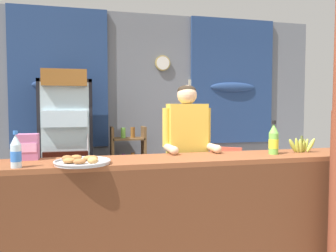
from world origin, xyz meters
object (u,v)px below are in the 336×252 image
(plastic_lawn_chair, at_px, (228,173))
(snack_box_wafer, at_px, (28,147))
(shopkeeper, at_px, (187,147))
(drink_fridge, at_px, (67,137))
(soda_bottle_water, at_px, (16,152))
(bottle_shelf_rack, at_px, (128,165))
(pastry_tray, at_px, (82,161))
(stall_counter, at_px, (201,204))
(banana_bunch, at_px, (302,145))
(soda_bottle_lime_soda, at_px, (274,140))

(plastic_lawn_chair, relative_size, snack_box_wafer, 4.14)
(shopkeeper, bearing_deg, plastic_lawn_chair, 49.70)
(drink_fridge, relative_size, snack_box_wafer, 8.85)
(snack_box_wafer, bearing_deg, soda_bottle_water, -93.67)
(drink_fridge, xyz_separation_m, bottle_shelf_rack, (0.81, 0.14, -0.42))
(drink_fridge, xyz_separation_m, snack_box_wafer, (-0.22, -1.62, 0.07))
(snack_box_wafer, xyz_separation_m, pastry_tray, (0.42, -0.32, -0.08))
(stall_counter, relative_size, plastic_lawn_chair, 4.37)
(plastic_lawn_chair, relative_size, soda_bottle_water, 3.32)
(shopkeeper, relative_size, banana_bunch, 5.67)
(snack_box_wafer, bearing_deg, stall_counter, -12.31)
(pastry_tray, bearing_deg, snack_box_wafer, 142.95)
(stall_counter, xyz_separation_m, pastry_tray, (-0.94, -0.02, 0.39))
(bottle_shelf_rack, relative_size, plastic_lawn_chair, 1.29)
(soda_bottle_water, distance_m, banana_bunch, 2.43)
(shopkeeper, xyz_separation_m, pastry_tray, (-0.99, -0.55, -0.01))
(plastic_lawn_chair, bearing_deg, bottle_shelf_rack, 160.07)
(soda_bottle_water, relative_size, banana_bunch, 0.92)
(drink_fridge, bearing_deg, snack_box_wafer, -97.73)
(bottle_shelf_rack, distance_m, banana_bunch, 2.41)
(shopkeeper, distance_m, soda_bottle_lime_soda, 0.81)
(drink_fridge, distance_m, soda_bottle_lime_soda, 2.61)
(bottle_shelf_rack, xyz_separation_m, banana_bunch, (1.37, -1.93, 0.45))
(drink_fridge, bearing_deg, banana_bunch, -39.22)
(drink_fridge, height_order, snack_box_wafer, drink_fridge)
(bottle_shelf_rack, relative_size, soda_bottle_lime_soda, 3.67)
(drink_fridge, bearing_deg, stall_counter, -59.17)
(stall_counter, distance_m, shopkeeper, 0.67)
(stall_counter, relative_size, shopkeeper, 2.35)
(stall_counter, bearing_deg, drink_fridge, 120.83)
(soda_bottle_water, relative_size, snack_box_wafer, 1.25)
(bottle_shelf_rack, xyz_separation_m, plastic_lawn_chair, (1.29, -0.47, -0.09))
(shopkeeper, distance_m, snack_box_wafer, 1.43)
(soda_bottle_water, height_order, pastry_tray, soda_bottle_water)
(bottle_shelf_rack, relative_size, shopkeeper, 0.70)
(plastic_lawn_chair, bearing_deg, shopkeeper, -130.30)
(drink_fridge, bearing_deg, plastic_lawn_chair, -8.74)
(plastic_lawn_chair, xyz_separation_m, soda_bottle_lime_soda, (-0.23, -1.50, 0.60))
(plastic_lawn_chair, xyz_separation_m, shopkeeper, (-0.91, -1.07, 0.51))
(banana_bunch, bearing_deg, shopkeeper, 158.57)
(stall_counter, bearing_deg, shopkeeper, 85.16)
(plastic_lawn_chair, xyz_separation_m, pastry_tray, (-1.89, -1.62, 0.49))
(soda_bottle_water, height_order, banana_bunch, soda_bottle_water)
(soda_bottle_water, xyz_separation_m, banana_bunch, (2.43, 0.20, -0.05))
(stall_counter, height_order, soda_bottle_water, soda_bottle_water)
(soda_bottle_water, bearing_deg, soda_bottle_lime_soda, 4.29)
(soda_bottle_lime_soda, xyz_separation_m, pastry_tray, (-1.66, -0.12, -0.11))
(shopkeeper, xyz_separation_m, snack_box_wafer, (-1.41, -0.23, 0.07))
(bottle_shelf_rack, relative_size, snack_box_wafer, 5.35)
(bottle_shelf_rack, xyz_separation_m, snack_box_wafer, (-1.03, -1.76, 0.49))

